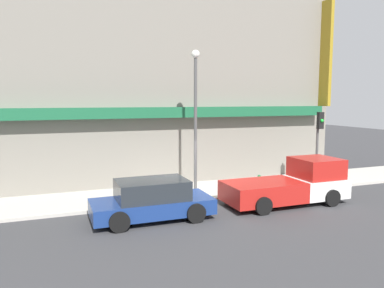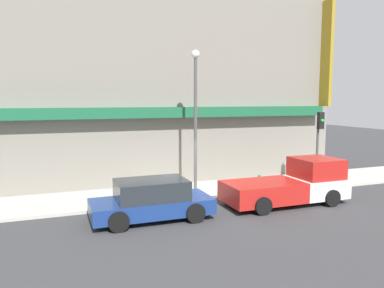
{
  "view_description": "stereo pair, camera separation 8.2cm",
  "coord_description": "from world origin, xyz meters",
  "px_view_note": "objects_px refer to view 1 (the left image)",
  "views": [
    {
      "loc": [
        -5.08,
        -14.24,
        4.3
      ],
      "look_at": [
        0.84,
        1.31,
        2.32
      ],
      "focal_mm": 35.0,
      "sensor_mm": 36.0,
      "label": 1
    },
    {
      "loc": [
        -5.0,
        -14.26,
        4.3
      ],
      "look_at": [
        0.84,
        1.31,
        2.32
      ],
      "focal_mm": 35.0,
      "sensor_mm": 36.0,
      "label": 2
    }
  ],
  "objects_px": {
    "parked_car": "(152,200)",
    "traffic_light": "(319,135)",
    "pickup_truck": "(292,184)",
    "street_lamp": "(195,107)",
    "fire_hydrant": "(259,182)"
  },
  "relations": [
    {
      "from": "parked_car",
      "to": "fire_hydrant",
      "type": "distance_m",
      "value": 6.23
    },
    {
      "from": "pickup_truck",
      "to": "parked_car",
      "type": "distance_m",
      "value": 6.0
    },
    {
      "from": "pickup_truck",
      "to": "fire_hydrant",
      "type": "relative_size",
      "value": 7.83
    },
    {
      "from": "fire_hydrant",
      "to": "street_lamp",
      "type": "distance_m",
      "value": 4.74
    },
    {
      "from": "parked_car",
      "to": "traffic_light",
      "type": "xyz_separation_m",
      "value": [
        8.74,
        1.79,
        1.89
      ]
    },
    {
      "from": "pickup_truck",
      "to": "traffic_light",
      "type": "distance_m",
      "value": 3.73
    },
    {
      "from": "traffic_light",
      "to": "fire_hydrant",
      "type": "bearing_deg",
      "value": 170.69
    },
    {
      "from": "parked_car",
      "to": "street_lamp",
      "type": "bearing_deg",
      "value": 42.19
    },
    {
      "from": "pickup_truck",
      "to": "traffic_light",
      "type": "bearing_deg",
      "value": 34.83
    },
    {
      "from": "fire_hydrant",
      "to": "street_lamp",
      "type": "xyz_separation_m",
      "value": [
        -3.14,
        0.23,
        3.54
      ]
    },
    {
      "from": "pickup_truck",
      "to": "traffic_light",
      "type": "height_order",
      "value": "traffic_light"
    },
    {
      "from": "pickup_truck",
      "to": "fire_hydrant",
      "type": "distance_m",
      "value": 2.31
    },
    {
      "from": "parked_car",
      "to": "traffic_light",
      "type": "bearing_deg",
      "value": 10.48
    },
    {
      "from": "fire_hydrant",
      "to": "traffic_light",
      "type": "distance_m",
      "value": 3.68
    },
    {
      "from": "pickup_truck",
      "to": "street_lamp",
      "type": "height_order",
      "value": "street_lamp"
    }
  ]
}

